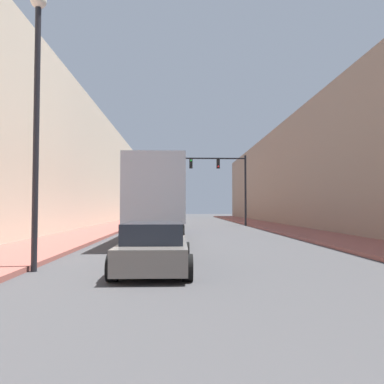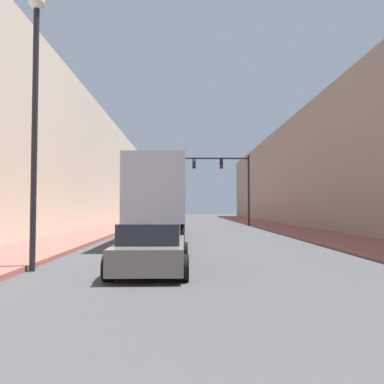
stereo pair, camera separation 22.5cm
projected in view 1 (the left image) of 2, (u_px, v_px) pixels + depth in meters
sidewalk_right at (283, 229)px, 29.41m from camera, size 3.47×80.00×0.15m
sidewalk_left at (104, 229)px, 28.91m from camera, size 3.47×80.00×0.15m
building_right at (341, 167)px, 29.77m from camera, size 6.00×80.00×9.94m
building_left at (43, 158)px, 28.97m from camera, size 6.00×80.00×11.12m
semi_truck at (162, 199)px, 21.30m from camera, size 2.49×14.38×3.91m
sedan_car at (154, 247)px, 10.32m from camera, size 2.01×4.38×1.33m
traffic_signal_gantry at (226, 176)px, 35.35m from camera, size 7.85×0.35×6.68m
street_lamp at (37, 94)px, 10.32m from camera, size 0.44×0.44×7.73m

